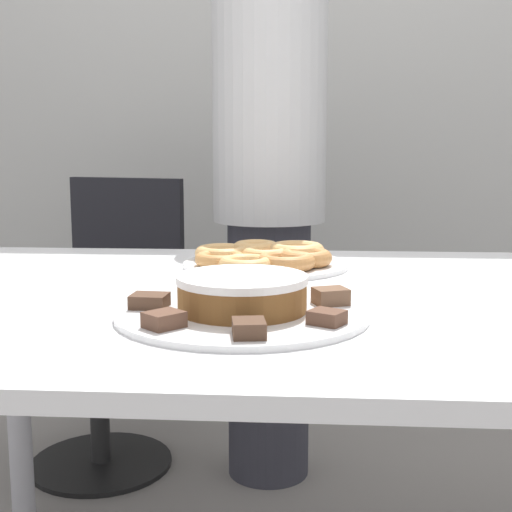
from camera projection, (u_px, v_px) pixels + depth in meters
wall_back at (301, 66)px, 2.78m from camera, size 8.00×0.05×2.60m
table at (290, 336)px, 1.29m from camera, size 1.55×1.04×0.74m
person_standing at (269, 203)px, 2.07m from camera, size 0.33×0.33×1.57m
office_chair_left at (107, 330)px, 2.23m from camera, size 0.54×0.54×0.89m
plate_cake at (242, 314)px, 1.11m from camera, size 0.39×0.39×0.01m
plate_donuts at (266, 265)px, 1.55m from camera, size 0.36×0.36×0.01m
frosted_cake at (242, 293)px, 1.10m from camera, size 0.20×0.20×0.06m
lamington_0 at (164, 320)px, 1.00m from camera, size 0.07×0.07×0.02m
lamington_1 at (249, 328)px, 0.96m from camera, size 0.05×0.06×0.02m
lamington_2 at (327, 317)px, 1.02m from camera, size 0.06×0.06×0.02m
lamington_3 at (331, 296)px, 1.15m from camera, size 0.06×0.06×0.03m
lamington_4 at (274, 286)px, 1.24m from camera, size 0.07×0.07×0.02m
lamington_5 at (200, 287)px, 1.23m from camera, size 0.06×0.06×0.02m
lamington_6 at (150, 301)px, 1.12m from camera, size 0.06×0.05×0.02m
donut_0 at (266, 255)px, 1.55m from camera, size 0.11×0.11×0.03m
donut_1 at (305, 258)px, 1.51m from camera, size 0.11×0.11×0.03m
donut_2 at (296, 252)px, 1.58m from camera, size 0.13×0.13×0.04m
donut_3 at (273, 251)px, 1.60m from camera, size 0.11×0.11×0.03m
donut_4 at (256, 249)px, 1.61m from camera, size 0.11×0.11×0.04m
donut_5 at (222, 253)px, 1.58m from camera, size 0.12×0.12×0.03m
donut_6 at (220, 259)px, 1.51m from camera, size 0.11×0.11×0.03m
donut_7 at (246, 264)px, 1.44m from camera, size 0.11×0.11×0.03m
donut_8 at (286, 261)px, 1.47m from camera, size 0.12×0.12×0.03m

